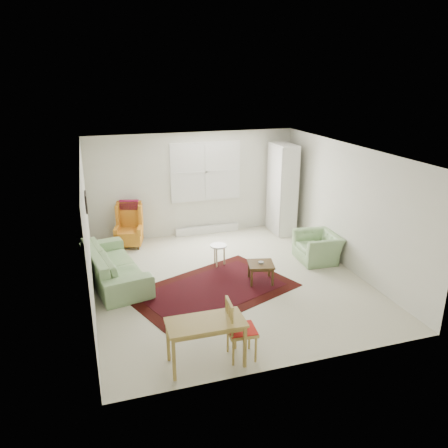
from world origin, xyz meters
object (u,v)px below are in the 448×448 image
object	(u,v)px
armchair	(318,244)
desk	(206,343)
wingback_chair	(129,225)
stool	(218,255)
cabinet	(282,189)
coffee_table	(261,272)
sofa	(113,258)
desk_chair	(242,329)

from	to	relation	value
armchair	desk	xyz separation A→B (m)	(-3.19, -2.70, -0.02)
wingback_chair	desk	distance (m)	4.74
stool	desk	size ratio (longest dim) A/B	0.44
wingback_chair	cabinet	world-z (taller)	cabinet
coffee_table	cabinet	bearing A→B (deg)	58.03
sofa	cabinet	size ratio (longest dim) A/B	1.02
armchair	desk	size ratio (longest dim) A/B	0.87
sofa	stool	size ratio (longest dim) A/B	4.89
armchair	desk_chair	xyz separation A→B (m)	(-2.67, -2.70, 0.09)
wingback_chair	coffee_table	world-z (taller)	wingback_chair
armchair	desk_chair	size ratio (longest dim) A/B	1.02
coffee_table	cabinet	size ratio (longest dim) A/B	0.21
coffee_table	desk_chair	world-z (taller)	desk_chair
desk_chair	stool	bearing A→B (deg)	-6.44
sofa	armchair	bearing A→B (deg)	-104.90
wingback_chair	stool	size ratio (longest dim) A/B	2.24
armchair	desk_chair	world-z (taller)	desk_chair
stool	desk	world-z (taller)	desk
armchair	wingback_chair	size ratio (longest dim) A/B	0.89
coffee_table	cabinet	world-z (taller)	cabinet
coffee_table	desk	xyz separation A→B (m)	(-1.65, -2.10, 0.14)
desk	cabinet	bearing A→B (deg)	55.09
coffee_table	desk_chair	bearing A→B (deg)	-118.39
desk	sofa	bearing A→B (deg)	108.52
coffee_table	stool	size ratio (longest dim) A/B	1.03
coffee_table	stool	xyz separation A→B (m)	(-0.55, 0.97, 0.04)
armchair	cabinet	size ratio (longest dim) A/B	0.41
desk_chair	desk	bearing A→B (deg)	94.38
wingback_chair	desk_chair	size ratio (longest dim) A/B	1.15
cabinet	desk_chair	world-z (taller)	cabinet
armchair	wingback_chair	bearing A→B (deg)	-114.87
cabinet	coffee_table	bearing A→B (deg)	-121.84
desk	desk_chair	xyz separation A→B (m)	(0.51, 0.00, 0.12)
coffee_table	desk_chair	xyz separation A→B (m)	(-1.14, -2.10, 0.26)
sofa	coffee_table	world-z (taller)	sofa
armchair	coffee_table	size ratio (longest dim) A/B	1.93
stool	cabinet	size ratio (longest dim) A/B	0.21
wingback_chair	stool	xyz separation A→B (m)	(1.65, -1.63, -0.29)
armchair	cabinet	world-z (taller)	cabinet
wingback_chair	cabinet	bearing A→B (deg)	12.10
wingback_chair	desk_chair	bearing A→B (deg)	-63.12
coffee_table	armchair	bearing A→B (deg)	21.24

